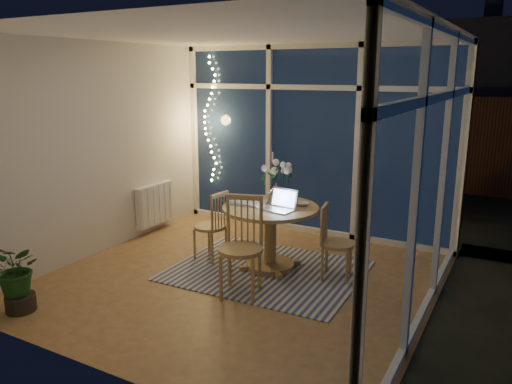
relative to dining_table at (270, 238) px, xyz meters
The scene contains 25 objects.
floor 0.60m from the dining_table, 107.61° to the right, with size 4.00×4.00×0.00m, color olive.
ceiling 2.28m from the dining_table, 107.61° to the right, with size 4.00×4.00×0.00m, color white.
wall_back 1.81m from the dining_table, 95.29° to the left, with size 4.00×0.04×2.60m, color silver.
wall_front 2.62m from the dining_table, 93.35° to the right, with size 4.00×0.04×2.60m, color silver.
wall_left 2.38m from the dining_table, 168.10° to the right, with size 0.04×4.00×2.60m, color silver.
wall_right 2.12m from the dining_table, 13.68° to the right, with size 0.04×4.00×2.60m, color silver.
window_wall_back 1.78m from the dining_table, 95.43° to the left, with size 4.00×0.10×2.60m, color white.
window_wall_right 2.09m from the dining_table, 13.97° to the right, with size 0.10×4.00×2.60m, color white.
radiator 2.13m from the dining_table, 167.86° to the left, with size 0.10×0.70×0.58m, color white.
fairy_lights 2.57m from the dining_table, 141.47° to the left, with size 0.24×0.10×1.85m, color #FFCF66, non-canonical shape.
garden_patio 4.58m from the dining_table, 85.52° to the left, with size 12.00×6.00×0.10m, color black.
garden_fence 5.08m from the dining_table, 91.63° to the left, with size 11.00×0.08×1.80m, color #3A1F15.
neighbour_roof 8.25m from the dining_table, 88.89° to the left, with size 7.00×3.00×2.20m, color #373B43.
garden_shrubs 3.10m from the dining_table, 107.75° to the left, with size 0.90×0.90×0.90m, color black.
rug 0.38m from the dining_table, 90.00° to the right, with size 2.10×1.68×0.01m, color beige.
dining_table is the anchor object (origin of this frame).
chair_left 0.78m from the dining_table, behind, with size 0.40×0.40×0.87m, color #AD804E.
chair_right 0.78m from the dining_table, ahead, with size 0.39×0.39×0.85m, color #AD804E.
chair_front 0.79m from the dining_table, 85.31° to the right, with size 0.48×0.48×1.03m, color #AD804E.
laptop 0.53m from the dining_table, 36.74° to the right, with size 0.34×0.29×0.25m, color silver, non-canonical shape.
flower_vase 0.54m from the dining_table, 102.14° to the left, with size 0.20×0.20×0.21m, color white.
bowl 0.53m from the dining_table, 34.66° to the left, with size 0.15×0.15×0.04m, color silver.
newspapers 0.49m from the dining_table, behind, with size 0.40×0.30×0.02m, color silver.
phone 0.39m from the dining_table, 11.92° to the right, with size 0.11×0.05×0.01m, color black.
potted_plant 2.64m from the dining_table, 127.30° to the right, with size 0.54×0.47×0.76m, color #18441A.
Camera 1 is at (2.64, -4.39, 2.23)m, focal length 35.00 mm.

